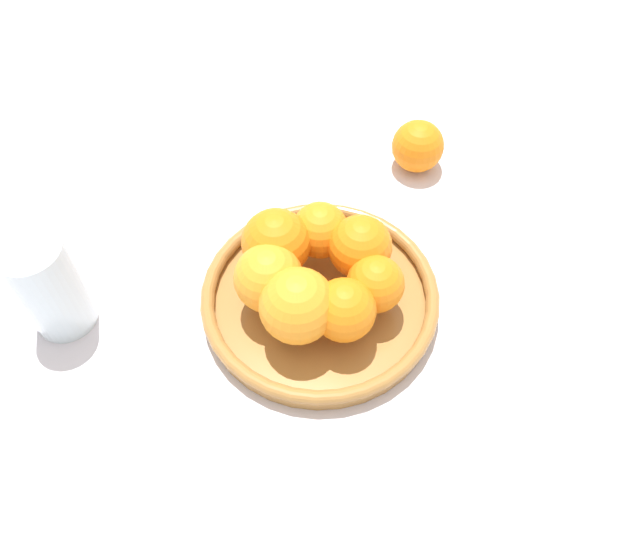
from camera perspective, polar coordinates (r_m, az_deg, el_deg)
name	(u,v)px	position (r m, az deg, el deg)	size (l,w,h in m)	color
ground_plane	(320,304)	(0.74, 0.00, -3.08)	(4.00, 4.00, 0.00)	silver
fruit_bowl	(320,297)	(0.72, 0.00, -2.41)	(0.28, 0.28, 0.03)	#A57238
orange_pile	(313,271)	(0.68, -0.62, -0.02)	(0.18, 0.19, 0.08)	orange
stray_orange	(418,146)	(0.87, 8.93, 11.21)	(0.07, 0.07, 0.07)	orange
drinking_glass	(49,286)	(0.73, -23.54, -1.26)	(0.07, 0.07, 0.13)	silver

